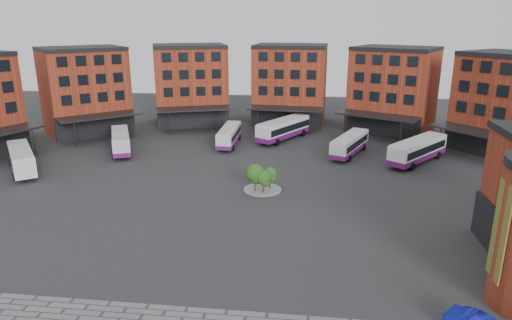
# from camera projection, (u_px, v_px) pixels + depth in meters

# --- Properties ---
(ground) EXTENTS (160.00, 160.00, 0.00)m
(ground) POSITION_uv_depth(u_px,v_px,m) (227.00, 236.00, 41.98)
(ground) COLOR #28282B
(ground) RESTS_ON ground
(main_building) EXTENTS (94.14, 42.48, 14.60)m
(main_building) POSITION_uv_depth(u_px,v_px,m) (239.00, 92.00, 76.63)
(main_building) COLOR maroon
(main_building) RESTS_ON ground
(tree_island) EXTENTS (4.40, 4.40, 3.33)m
(tree_island) POSITION_uv_depth(u_px,v_px,m) (261.00, 177.00, 52.19)
(tree_island) COLOR gray
(tree_island) RESTS_ON ground
(bus_a) EXTENTS (8.67, 10.22, 3.10)m
(bus_a) POSITION_uv_depth(u_px,v_px,m) (21.00, 158.00, 59.13)
(bus_a) COLOR white
(bus_a) RESTS_ON ground
(bus_b) EXTENTS (6.51, 10.67, 2.98)m
(bus_b) POSITION_uv_depth(u_px,v_px,m) (121.00, 141.00, 68.01)
(bus_b) COLOR silver
(bus_b) RESTS_ON ground
(bus_c) EXTENTS (2.58, 10.12, 2.85)m
(bus_c) POSITION_uv_depth(u_px,v_px,m) (229.00, 135.00, 71.65)
(bus_c) COLOR silver
(bus_c) RESTS_ON ground
(bus_d) EXTENTS (8.54, 11.78, 3.40)m
(bus_d) POSITION_uv_depth(u_px,v_px,m) (284.00, 129.00, 74.80)
(bus_d) COLOR white
(bus_d) RESTS_ON ground
(bus_e) EXTENTS (6.31, 10.61, 2.96)m
(bus_e) POSITION_uv_depth(u_px,v_px,m) (350.00, 144.00, 66.46)
(bus_e) COLOR silver
(bus_e) RESTS_ON ground
(bus_f) EXTENTS (9.54, 10.83, 3.32)m
(bus_f) POSITION_uv_depth(u_px,v_px,m) (418.00, 150.00, 62.82)
(bus_f) COLOR white
(bus_f) RESTS_ON ground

